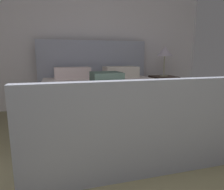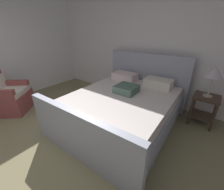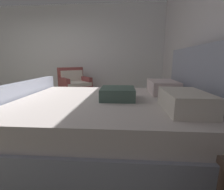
{
  "view_description": "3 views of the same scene",
  "coord_description": "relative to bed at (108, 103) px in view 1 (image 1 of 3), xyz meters",
  "views": [
    {
      "loc": [
        -0.09,
        -0.49,
        0.97
      ],
      "look_at": [
        0.49,
        1.89,
        0.5
      ],
      "focal_mm": 32.2,
      "sensor_mm": 36.0,
      "label": 1
    },
    {
      "loc": [
        1.81,
        -0.01,
        1.73
      ],
      "look_at": [
        0.15,
        2.18,
        0.47
      ],
      "focal_mm": 22.66,
      "sensor_mm": 36.0,
      "label": 2
    },
    {
      "loc": [
        2.33,
        2.31,
        1.07
      ],
      "look_at": [
        0.07,
        2.09,
        0.58
      ],
      "focal_mm": 25.19,
      "sensor_mm": 36.0,
      "label": 3
    }
  ],
  "objects": [
    {
      "name": "wall_back",
      "position": [
        -0.49,
        1.32,
        1.01
      ],
      "size": [
        5.29,
        0.12,
        2.72
      ],
      "primitive_type": "cube",
      "color": "white",
      "rests_on": "ground"
    },
    {
      "name": "bed",
      "position": [
        0.0,
        0.0,
        0.0
      ],
      "size": [
        2.01,
        2.4,
        1.25
      ],
      "color": "#9AA0B2",
      "rests_on": "ground"
    },
    {
      "name": "nightstand_right",
      "position": [
        1.29,
        0.9,
        0.05
      ],
      "size": [
        0.44,
        0.44,
        0.6
      ],
      "color": "#412F26",
      "rests_on": "ground"
    },
    {
      "name": "table_lamp_right",
      "position": [
        1.29,
        0.9,
        0.7
      ],
      "size": [
        0.3,
        0.3,
        0.56
      ],
      "color": "#B7B293",
      "rests_on": "nightstand_right"
    }
  ]
}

